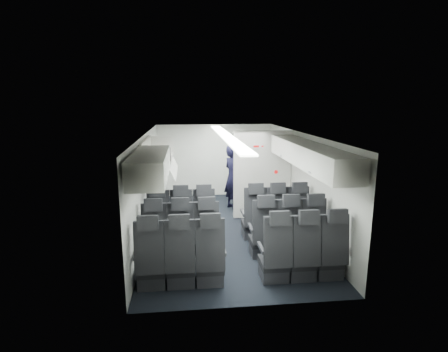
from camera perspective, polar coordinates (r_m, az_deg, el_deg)
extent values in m
cube|color=black|center=(7.93, 0.32, -8.80)|extent=(3.40, 6.00, 0.01)
cube|color=white|center=(7.43, 0.34, 6.90)|extent=(3.40, 6.00, 0.01)
cube|color=silver|center=(10.53, -1.53, 2.58)|extent=(3.40, 0.01, 2.15)
cube|color=silver|center=(4.77, 4.49, -9.51)|extent=(3.40, 0.01, 2.15)
cube|color=silver|center=(7.61, -12.50, -1.48)|extent=(0.01, 6.00, 2.15)
cube|color=silver|center=(7.98, 12.55, -0.85)|extent=(0.01, 6.00, 2.15)
cube|color=white|center=(7.44, 0.34, 6.60)|extent=(0.25, 5.52, 0.03)
cube|color=black|center=(7.39, -10.40, -8.34)|extent=(0.44, 0.46, 0.12)
cube|color=#2D2D33|center=(7.44, -10.35, -9.49)|extent=(0.42, 0.42, 0.22)
cube|color=black|center=(7.03, -10.67, -5.53)|extent=(0.44, 0.20, 0.80)
cube|color=black|center=(6.87, -10.83, -2.48)|extent=(0.30, 0.12, 0.23)
cube|color=#2D2D33|center=(7.29, -12.24, -6.38)|extent=(0.05, 0.40, 0.06)
cube|color=#2D2D33|center=(7.25, -8.76, -6.33)|extent=(0.05, 0.40, 0.06)
cube|color=black|center=(7.36, -6.87, -8.28)|extent=(0.44, 0.46, 0.12)
cube|color=#2D2D33|center=(7.42, -6.84, -9.44)|extent=(0.42, 0.42, 0.22)
cube|color=black|center=(7.01, -6.98, -5.46)|extent=(0.44, 0.20, 0.80)
cube|color=black|center=(6.85, -7.07, -2.40)|extent=(0.30, 0.12, 0.23)
cube|color=#2D2D33|center=(7.25, -8.68, -6.33)|extent=(0.05, 0.40, 0.06)
cube|color=#2D2D33|center=(7.24, -5.18, -6.25)|extent=(0.05, 0.40, 0.06)
cube|color=black|center=(7.37, -3.34, -8.20)|extent=(0.44, 0.46, 0.12)
cube|color=#2D2D33|center=(7.43, -3.32, -9.35)|extent=(0.42, 0.42, 0.22)
cube|color=black|center=(7.02, -3.29, -5.37)|extent=(0.44, 0.20, 0.80)
cube|color=black|center=(6.86, -3.31, -2.31)|extent=(0.30, 0.12, 0.23)
cube|color=#2D2D33|center=(7.24, -5.10, -6.25)|extent=(0.05, 0.40, 0.06)
cube|color=#2D2D33|center=(7.26, -1.61, -6.15)|extent=(0.05, 0.40, 0.06)
cube|color=black|center=(7.49, 4.71, -7.88)|extent=(0.44, 0.46, 0.12)
cube|color=#2D2D33|center=(7.55, 4.69, -9.02)|extent=(0.42, 0.42, 0.22)
cube|color=black|center=(7.14, 5.10, -5.09)|extent=(0.44, 0.20, 0.80)
cube|color=black|center=(6.99, 5.25, -2.08)|extent=(0.30, 0.12, 0.23)
cube|color=#2D2D33|center=(7.33, 3.09, -5.99)|extent=(0.05, 0.40, 0.06)
cube|color=#2D2D33|center=(7.41, 6.47, -5.84)|extent=(0.05, 0.40, 0.06)
cube|color=black|center=(7.58, 8.08, -7.70)|extent=(0.44, 0.46, 0.12)
cube|color=#2D2D33|center=(7.64, 8.04, -8.83)|extent=(0.42, 0.42, 0.22)
cube|color=black|center=(7.24, 8.61, -4.94)|extent=(0.44, 0.20, 0.80)
cube|color=black|center=(7.09, 8.82, -1.96)|extent=(0.30, 0.12, 0.23)
cube|color=#2D2D33|center=(7.42, 6.55, -5.84)|extent=(0.05, 0.40, 0.06)
cube|color=#2D2D33|center=(7.52, 9.83, -5.68)|extent=(0.05, 0.40, 0.06)
cube|color=black|center=(7.70, 11.35, -7.51)|extent=(0.44, 0.46, 0.12)
cube|color=#2D2D33|center=(7.76, 11.30, -8.62)|extent=(0.42, 0.42, 0.22)
cube|color=black|center=(7.37, 12.01, -4.77)|extent=(0.44, 0.20, 0.80)
cube|color=black|center=(7.22, 12.27, -1.85)|extent=(0.30, 0.12, 0.23)
cube|color=#2D2D33|center=(7.53, 9.91, -5.67)|extent=(0.05, 0.40, 0.06)
cube|color=#2D2D33|center=(7.66, 13.09, -5.50)|extent=(0.05, 0.40, 0.06)
cube|color=black|center=(6.55, -10.95, -11.09)|extent=(0.44, 0.46, 0.12)
cube|color=#2D2D33|center=(6.62, -10.90, -12.37)|extent=(0.42, 0.42, 0.22)
cube|color=black|center=(6.18, -11.29, -8.06)|extent=(0.44, 0.20, 0.80)
cube|color=black|center=(6.01, -11.48, -4.65)|extent=(0.30, 0.12, 0.23)
cube|color=#2D2D33|center=(6.44, -13.05, -8.91)|extent=(0.05, 0.40, 0.06)
cube|color=#2D2D33|center=(6.40, -9.09, -8.88)|extent=(0.05, 0.40, 0.06)
cube|color=black|center=(6.53, -6.94, -11.04)|extent=(0.44, 0.46, 0.12)
cube|color=#2D2D33|center=(6.59, -6.91, -12.32)|extent=(0.42, 0.42, 0.22)
cube|color=black|center=(6.16, -7.07, -8.00)|extent=(0.44, 0.20, 0.80)
cube|color=black|center=(5.98, -7.18, -4.57)|extent=(0.30, 0.12, 0.23)
cube|color=#2D2D33|center=(6.40, -9.00, -8.88)|extent=(0.05, 0.40, 0.06)
cube|color=#2D2D33|center=(6.40, -5.02, -8.80)|extent=(0.05, 0.40, 0.06)
cube|color=black|center=(6.54, -2.92, -10.94)|extent=(0.44, 0.46, 0.12)
cube|color=#2D2D33|center=(6.60, -2.91, -12.21)|extent=(0.42, 0.42, 0.22)
cube|color=black|center=(6.17, -2.85, -7.89)|extent=(0.44, 0.20, 0.80)
cube|color=black|center=(5.99, -2.86, -4.46)|extent=(0.30, 0.12, 0.23)
cube|color=#2D2D33|center=(6.40, -4.93, -8.79)|extent=(0.05, 0.40, 0.06)
cube|color=#2D2D33|center=(6.42, -0.95, -8.67)|extent=(0.05, 0.40, 0.06)
cube|color=black|center=(6.67, 6.19, -10.51)|extent=(0.44, 0.46, 0.12)
cube|color=#2D2D33|center=(6.73, 6.15, -11.76)|extent=(0.42, 0.42, 0.22)
cube|color=black|center=(6.31, 6.71, -7.50)|extent=(0.44, 0.20, 0.80)
cube|color=black|center=(6.14, 6.90, -4.13)|extent=(0.30, 0.12, 0.23)
cube|color=#2D2D33|center=(6.50, 4.38, -8.44)|extent=(0.05, 0.40, 0.06)
cube|color=#2D2D33|center=(6.59, 8.19, -8.24)|extent=(0.05, 0.40, 0.06)
cube|color=black|center=(6.78, 9.97, -10.25)|extent=(0.44, 0.46, 0.12)
cube|color=#2D2D33|center=(6.84, 9.92, -11.49)|extent=(0.42, 0.42, 0.22)
cube|color=black|center=(6.42, 10.66, -7.27)|extent=(0.44, 0.20, 0.80)
cube|color=black|center=(6.25, 10.93, -3.96)|extent=(0.30, 0.12, 0.23)
cube|color=#2D2D33|center=(6.59, 8.27, -8.23)|extent=(0.05, 0.40, 0.06)
cube|color=#2D2D33|center=(6.71, 11.95, -8.00)|extent=(0.05, 0.40, 0.06)
cube|color=black|center=(6.91, 13.61, -9.96)|extent=(0.44, 0.46, 0.12)
cube|color=#2D2D33|center=(6.97, 13.54, -11.18)|extent=(0.42, 0.42, 0.22)
cube|color=black|center=(6.56, 14.45, -7.02)|extent=(0.44, 0.20, 0.80)
cube|color=black|center=(6.40, 14.80, -3.78)|extent=(0.30, 0.12, 0.23)
cube|color=#2D2D33|center=(6.71, 12.03, -7.99)|extent=(0.05, 0.40, 0.06)
cube|color=#2D2D33|center=(6.86, 15.56, -7.73)|extent=(0.05, 0.40, 0.06)
cube|color=black|center=(5.74, -11.68, -14.63)|extent=(0.44, 0.46, 0.12)
cube|color=#2D2D33|center=(5.81, -11.61, -16.04)|extent=(0.42, 0.42, 0.22)
cube|color=black|center=(5.35, -12.11, -11.39)|extent=(0.44, 0.20, 0.80)
cube|color=black|center=(5.16, -12.36, -7.53)|extent=(0.30, 0.12, 0.23)
cube|color=#2D2D33|center=(5.62, -14.12, -12.20)|extent=(0.05, 0.40, 0.06)
cube|color=#2D2D33|center=(5.58, -9.53, -12.19)|extent=(0.05, 0.40, 0.06)
cube|color=black|center=(5.71, -7.04, -14.60)|extent=(0.44, 0.46, 0.12)
cube|color=#2D2D33|center=(5.79, -6.99, -16.01)|extent=(0.42, 0.42, 0.22)
cube|color=black|center=(5.32, -7.19, -11.34)|extent=(0.44, 0.20, 0.80)
cube|color=black|center=(5.13, -7.32, -7.46)|extent=(0.30, 0.12, 0.23)
cube|color=#2D2D33|center=(5.57, -9.43, -12.19)|extent=(0.05, 0.40, 0.06)
cube|color=#2D2D33|center=(5.56, -4.80, -12.11)|extent=(0.05, 0.40, 0.06)
cube|color=black|center=(5.72, -2.38, -14.47)|extent=(0.44, 0.46, 0.12)
cube|color=#2D2D33|center=(5.79, -2.36, -15.88)|extent=(0.42, 0.42, 0.22)
cube|color=black|center=(5.33, -2.26, -11.20)|extent=(0.44, 0.20, 0.80)
cube|color=black|center=(5.14, -2.26, -7.33)|extent=(0.30, 0.12, 0.23)
cube|color=#2D2D33|center=(5.56, -4.69, -12.11)|extent=(0.05, 0.40, 0.06)
cube|color=#2D2D33|center=(5.59, -0.08, -11.94)|extent=(0.05, 0.40, 0.06)
cube|color=black|center=(5.87, 8.11, -13.85)|extent=(0.44, 0.46, 0.12)
cube|color=#2D2D33|center=(5.94, 8.06, -15.24)|extent=(0.42, 0.42, 0.22)
cube|color=black|center=(5.49, 8.82, -10.62)|extent=(0.44, 0.20, 0.80)
cube|color=black|center=(5.31, 9.10, -6.84)|extent=(0.30, 0.12, 0.23)
cube|color=#2D2D33|center=(5.68, 6.07, -11.61)|extent=(0.05, 0.40, 0.06)
cube|color=#2D2D33|center=(5.79, 10.42, -11.30)|extent=(0.05, 0.40, 0.06)
cube|color=black|center=(5.99, 12.40, -13.46)|extent=(0.44, 0.46, 0.12)
cube|color=#2D2D33|center=(6.06, 12.33, -14.83)|extent=(0.42, 0.42, 0.22)
cube|color=black|center=(5.62, 13.33, -10.26)|extent=(0.44, 0.20, 0.80)
cube|color=black|center=(5.44, 13.71, -6.56)|extent=(0.30, 0.12, 0.23)
cube|color=#2D2D33|center=(5.79, 10.52, -11.29)|extent=(0.05, 0.40, 0.06)
cube|color=#2D2D33|center=(5.92, 14.67, -10.93)|extent=(0.05, 0.40, 0.06)
cube|color=black|center=(6.14, 16.49, -13.03)|extent=(0.44, 0.46, 0.12)
cube|color=#2D2D33|center=(6.21, 16.39, -14.36)|extent=(0.42, 0.42, 0.22)
cube|color=black|center=(5.78, 17.60, -9.87)|extent=(0.44, 0.20, 0.80)
cube|color=black|center=(5.61, 18.07, -6.26)|extent=(0.30, 0.12, 0.23)
cube|color=#2D2D33|center=(5.93, 14.76, -10.92)|extent=(0.05, 0.40, 0.06)
cube|color=#2D2D33|center=(6.09, 18.70, -10.52)|extent=(0.05, 0.40, 0.06)
cube|color=white|center=(5.47, -11.95, 1.65)|extent=(0.52, 1.80, 0.40)
cylinder|color=slate|center=(5.48, -9.28, 0.07)|extent=(0.04, 0.10, 0.04)
cube|color=#9E9E93|center=(7.22, -10.56, 2.62)|extent=(0.52, 1.70, 0.04)
cube|color=white|center=(7.21, -12.68, 4.13)|extent=(0.06, 1.70, 0.44)
cube|color=white|center=(6.37, -11.16, 3.15)|extent=(0.52, 0.04, 0.40)
cube|color=white|center=(8.01, -10.19, 5.01)|extent=(0.52, 0.04, 0.40)
cube|color=white|center=(7.22, -8.54, 1.81)|extent=(0.21, 1.61, 0.38)
cube|color=white|center=(5.89, 16.31, 2.15)|extent=(0.52, 1.80, 0.40)
cylinder|color=slate|center=(5.82, 13.94, 0.58)|extent=(0.04, 0.10, 0.04)
cube|color=white|center=(7.51, 11.26, 4.50)|extent=(0.52, 1.70, 0.40)
cylinder|color=slate|center=(7.46, 9.37, 3.28)|extent=(0.04, 0.10, 0.04)
cube|color=silver|center=(8.54, 6.26, 0.22)|extent=(1.40, 0.12, 2.13)
cube|color=white|center=(8.32, 5.61, 4.85)|extent=(0.24, 0.01, 0.10)
cube|color=red|center=(8.30, 5.28, 4.84)|extent=(0.13, 0.01, 0.04)
cube|color=red|center=(8.33, 6.30, 4.85)|extent=(0.05, 0.01, 0.03)
cylinder|color=white|center=(8.53, 8.47, 0.67)|extent=(0.11, 0.01, 0.11)
cylinder|color=red|center=(8.52, 8.49, 0.66)|extent=(0.09, 0.01, 0.09)
cube|color=#939399|center=(10.40, 3.82, 1.73)|extent=(0.85, 0.50, 1.90)
cube|color=#3F3F42|center=(10.24, 4.04, -1.01)|extent=(0.80, 0.01, 0.02)
cube|color=#3F3F42|center=(10.14, 4.08, 1.74)|extent=(0.80, 0.01, 0.02)
cube|color=#3F3F42|center=(10.06, 4.12, 4.54)|extent=(0.80, 0.01, 0.02)
cube|color=silver|center=(9.13, -11.08, 0.06)|extent=(0.10, 0.92, 1.86)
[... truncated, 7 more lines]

